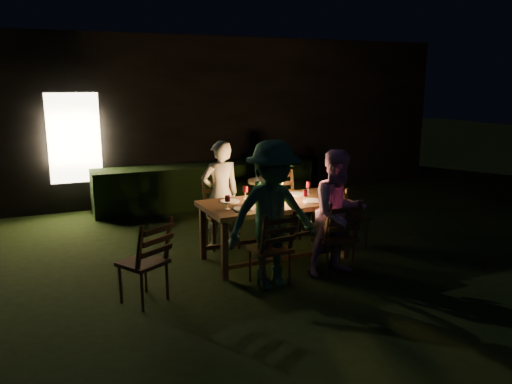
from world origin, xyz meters
name	(u,v)px	position (x,y,z in m)	size (l,w,h in m)	color
garden_envelope	(195,115)	(-0.01, 6.15, 1.58)	(40.00, 40.00, 3.20)	black
dining_table	(275,207)	(-0.53, 0.55, 0.72)	(1.96, 1.04, 0.80)	#4E361A
chair_near_left	(271,261)	(-0.94, -0.24, 0.29)	(0.47, 0.50, 0.96)	#4E361A
chair_near_right	(335,250)	(-0.05, -0.20, 0.30)	(0.47, 0.50, 0.99)	#4E361A
chair_far_left	(222,226)	(-1.01, 1.30, 0.31)	(0.48, 0.51, 1.03)	#4E361A
chair_far_right	(283,217)	(-0.01, 1.35, 0.32)	(0.51, 0.54, 1.05)	#4E361A
chair_end	(350,227)	(0.70, 0.61, 0.28)	(0.45, 0.42, 0.94)	#4E361A
chair_spare	(145,276)	(-2.39, -0.15, 0.30)	(0.62, 0.63, 0.99)	#4E361A
person_house_side	(221,194)	(-1.02, 1.35, 0.77)	(0.56, 0.37, 1.54)	beige
person_opp_right	(339,213)	(-0.04, -0.25, 0.78)	(0.76, 0.59, 1.56)	#DF99D3
person_opp_left	(273,215)	(-0.94, -0.29, 0.86)	(1.11, 0.64, 1.72)	#326546
lantern	(276,188)	(-0.48, 0.61, 0.96)	(0.16, 0.16, 0.35)	white
plate_far_left	(230,201)	(-1.09, 0.75, 0.81)	(0.25, 0.25, 0.01)	white
plate_near_left	(243,209)	(-1.07, 0.31, 0.81)	(0.25, 0.25, 0.01)	white
plate_far_right	(296,194)	(-0.09, 0.79, 0.81)	(0.25, 0.25, 0.01)	white
plate_near_right	(313,201)	(-0.07, 0.35, 0.81)	(0.25, 0.25, 0.01)	white
wineglass_a	(245,193)	(-0.84, 0.82, 0.89)	(0.06, 0.06, 0.18)	#59070F
wineglass_b	(228,202)	(-1.24, 0.40, 0.89)	(0.06, 0.06, 0.18)	#59070F
wineglass_c	(305,197)	(-0.22, 0.29, 0.89)	(0.06, 0.06, 0.18)	#59070F
wineglass_d	(308,188)	(0.08, 0.76, 0.89)	(0.06, 0.06, 0.18)	#59070F
wineglass_e	(279,200)	(-0.62, 0.25, 0.89)	(0.06, 0.06, 0.18)	silver
bottle_table	(258,193)	(-0.78, 0.54, 0.94)	(0.07, 0.07, 0.28)	#0F471E
napkin_left	(276,207)	(-0.66, 0.23, 0.80)	(0.18, 0.14, 0.01)	red
napkin_right	(322,201)	(0.03, 0.28, 0.80)	(0.18, 0.14, 0.01)	red
phone	(241,211)	(-1.13, 0.23, 0.80)	(0.14, 0.07, 0.01)	black
side_table	(265,185)	(0.00, 2.09, 0.67)	(0.57, 0.57, 0.76)	olive
ice_bucket	(265,173)	(0.00, 2.09, 0.87)	(0.30, 0.30, 0.22)	#A5A8AD
bottle_bucket_a	(263,171)	(-0.05, 2.05, 0.92)	(0.07, 0.07, 0.32)	#0F471E
bottle_bucket_b	(267,170)	(0.05, 2.13, 0.92)	(0.07, 0.07, 0.32)	#0F471E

